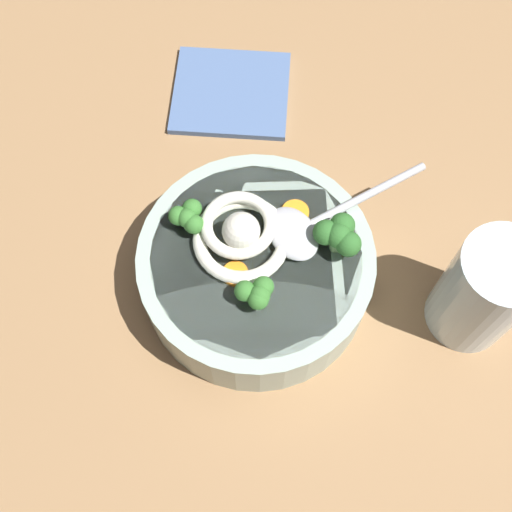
{
  "coord_description": "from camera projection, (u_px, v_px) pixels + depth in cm",
  "views": [
    {
      "loc": [
        -7.0,
        25.45,
        65.73
      ],
      "look_at": [
        1.97,
        1.7,
        10.24
      ],
      "focal_mm": 45.81,
      "sensor_mm": 36.0,
      "label": 1
    }
  ],
  "objects": [
    {
      "name": "folded_napkin",
      "position": [
        231.0,
        93.0,
        0.77
      ],
      "size": [
        16.34,
        15.59,
        0.8
      ],
      "primitive_type": "cube",
      "rotation": [
        0.0,
        0.0,
        0.29
      ],
      "color": "#4C6693",
      "rests_on": "table_slab"
    },
    {
      "name": "carrot_slice_extra_a",
      "position": [
        235.0,
        274.0,
        0.6
      ],
      "size": [
        2.37,
        2.37,
        0.61
      ],
      "primitive_type": "cylinder",
      "color": "orange",
      "rests_on": "soup_bowl"
    },
    {
      "name": "broccoli_floret_rear",
      "position": [
        339.0,
        235.0,
        0.59
      ],
      "size": [
        4.69,
        4.03,
        3.7
      ],
      "color": "#7A9E60",
      "rests_on": "soup_bowl"
    },
    {
      "name": "soup_spoon",
      "position": [
        305.0,
        227.0,
        0.61
      ],
      "size": [
        13.6,
        15.41,
        1.6
      ],
      "rotation": [
        0.0,
        0.0,
        4.02
      ],
      "color": "#B7B7BC",
      "rests_on": "soup_bowl"
    },
    {
      "name": "soup_bowl",
      "position": [
        256.0,
        269.0,
        0.64
      ],
      "size": [
        22.62,
        22.62,
        6.58
      ],
      "color": "#9EB2A3",
      "rests_on": "table_slab"
    },
    {
      "name": "broccoli_floret_beside_chili",
      "position": [
        255.0,
        293.0,
        0.57
      ],
      "size": [
        3.75,
        3.22,
        2.96
      ],
      "color": "#7A9E60",
      "rests_on": "soup_bowl"
    },
    {
      "name": "noodle_pile",
      "position": [
        240.0,
        234.0,
        0.61
      ],
      "size": [
        10.08,
        9.88,
        4.05
      ],
      "color": "silver",
      "rests_on": "soup_bowl"
    },
    {
      "name": "table_slab",
      "position": [
        279.0,
        281.0,
        0.69
      ],
      "size": [
        111.58,
        111.58,
        3.66
      ],
      "primitive_type": "cube",
      "color": "#936D47",
      "rests_on": "ground"
    },
    {
      "name": "drinking_glass",
      "position": [
        484.0,
        292.0,
        0.6
      ],
      "size": [
        7.91,
        7.91,
        12.84
      ],
      "primitive_type": "cylinder",
      "color": "silver",
      "rests_on": "table_slab"
    },
    {
      "name": "carrot_slice_front",
      "position": [
        300.0,
        215.0,
        0.62
      ],
      "size": [
        2.67,
        2.67,
        0.7
      ],
      "primitive_type": "cylinder",
      "color": "orange",
      "rests_on": "soup_bowl"
    },
    {
      "name": "broccoli_floret_far",
      "position": [
        188.0,
        217.0,
        0.61
      ],
      "size": [
        3.65,
        3.14,
        2.88
      ],
      "color": "#7A9E60",
      "rests_on": "soup_bowl"
    }
  ]
}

